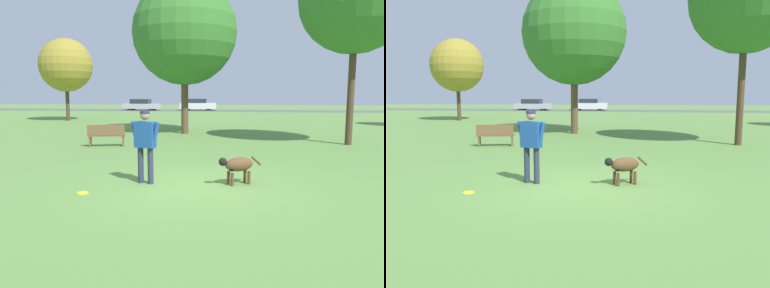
% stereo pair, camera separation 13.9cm
% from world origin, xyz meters
% --- Properties ---
extents(ground_plane, '(120.00, 120.00, 0.00)m').
position_xyz_m(ground_plane, '(0.00, 0.00, 0.00)').
color(ground_plane, '#608C42').
extents(far_road_strip, '(120.00, 6.00, 0.01)m').
position_xyz_m(far_road_strip, '(0.00, 36.92, 0.01)').
color(far_road_strip, '#5B5B59').
rests_on(far_road_strip, ground_plane).
extents(person, '(0.72, 0.33, 1.63)m').
position_xyz_m(person, '(-1.07, 0.18, 0.97)').
color(person, '#2D334C').
rests_on(person, ground_plane).
extents(dog, '(0.98, 0.65, 0.63)m').
position_xyz_m(dog, '(0.98, 0.33, 0.43)').
color(dog, brown).
rests_on(dog, ground_plane).
extents(frisbee, '(0.24, 0.24, 0.02)m').
position_xyz_m(frisbee, '(-2.12, -0.85, 0.01)').
color(frisbee, yellow).
rests_on(frisbee, ground_plane).
extents(tree_far_left, '(3.89, 3.89, 6.04)m').
position_xyz_m(tree_far_left, '(-11.87, 18.75, 4.08)').
color(tree_far_left, '#4C3826').
rests_on(tree_far_left, ground_plane).
extents(tree_mid_center, '(5.14, 5.14, 7.57)m').
position_xyz_m(tree_mid_center, '(-1.80, 10.83, 4.99)').
color(tree_mid_center, brown).
rests_on(tree_mid_center, ground_plane).
extents(parked_car_silver, '(4.48, 1.96, 1.36)m').
position_xyz_m(parked_car_silver, '(-11.09, 36.65, 0.66)').
color(parked_car_silver, '#B7B7BC').
rests_on(parked_car_silver, ground_plane).
extents(parked_car_white, '(4.39, 1.91, 1.40)m').
position_xyz_m(parked_car_white, '(-4.22, 37.26, 0.68)').
color(parked_car_white, white).
rests_on(parked_car_white, ground_plane).
extents(park_bench, '(1.46, 0.75, 0.84)m').
position_xyz_m(park_bench, '(-4.06, 5.78, 0.45)').
color(park_bench, brown).
rests_on(park_bench, ground_plane).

